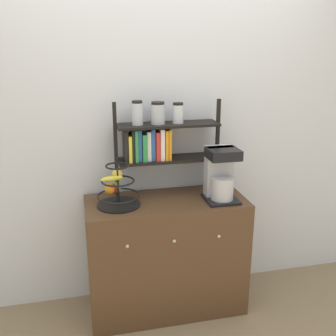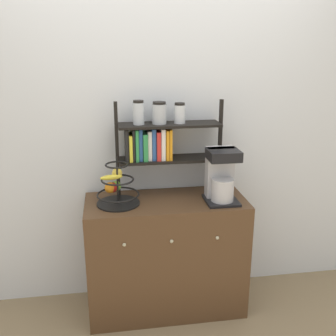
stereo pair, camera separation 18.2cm
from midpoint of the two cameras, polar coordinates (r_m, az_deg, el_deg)
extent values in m
plane|color=#847051|center=(2.99, 2.35, -22.01)|extent=(12.00, 12.00, 0.00)
cube|color=silver|center=(2.88, 0.67, 5.49)|extent=(7.00, 0.05, 2.60)
cube|color=#4C331E|center=(2.93, 1.54, -12.55)|extent=(1.12, 0.48, 0.86)
sphere|color=#B2AD8C|center=(2.57, -4.32, -11.09)|extent=(0.02, 0.02, 0.02)
sphere|color=#B2AD8C|center=(2.61, 2.56, -10.61)|extent=(0.02, 0.02, 0.02)
sphere|color=#B2AD8C|center=(2.68, 9.14, -10.02)|extent=(0.02, 0.02, 0.02)
cube|color=black|center=(2.76, 9.59, -4.68)|extent=(0.22, 0.24, 0.02)
cube|color=#B7B7BC|center=(2.75, 9.37, -0.58)|extent=(0.19, 0.09, 0.35)
cylinder|color=#B7B7BC|center=(2.71, 9.82, -3.13)|extent=(0.15, 0.15, 0.16)
cube|color=black|center=(2.64, 10.03, 1.87)|extent=(0.21, 0.19, 0.07)
cylinder|color=black|center=(2.69, -5.29, -5.14)|extent=(0.29, 0.29, 0.01)
cylinder|color=black|center=(2.63, -5.40, -1.74)|extent=(0.01, 0.01, 0.33)
torus|color=black|center=(2.67, -5.33, -3.87)|extent=(0.29, 0.29, 0.01)
torus|color=black|center=(2.63, -5.40, -1.74)|extent=(0.22, 0.22, 0.01)
torus|color=black|center=(2.60, -5.46, 0.45)|extent=(0.16, 0.16, 0.01)
sphere|color=red|center=(2.70, -6.21, -2.86)|extent=(0.07, 0.07, 0.07)
sphere|color=#6BAD33|center=(2.72, -5.67, -2.64)|extent=(0.07, 0.07, 0.07)
sphere|color=orange|center=(2.69, -6.48, -2.87)|extent=(0.08, 0.08, 0.08)
ellipsoid|color=yellow|center=(2.62, -6.25, -1.37)|extent=(0.15, 0.06, 0.04)
sphere|color=gold|center=(2.65, -5.46, -0.79)|extent=(0.07, 0.07, 0.07)
cube|color=black|center=(2.74, -5.50, 2.57)|extent=(0.02, 0.02, 0.67)
cube|color=black|center=(2.87, 9.33, 3.12)|extent=(0.02, 0.02, 0.67)
cube|color=black|center=(2.80, 2.07, 1.28)|extent=(0.71, 0.20, 0.02)
cube|color=black|center=(2.74, 2.13, 6.28)|extent=(0.71, 0.20, 0.02)
cube|color=black|center=(2.73, -4.13, 3.41)|extent=(0.02, 0.14, 0.22)
cube|color=yellow|center=(2.74, -3.59, 3.06)|extent=(0.02, 0.16, 0.18)
cube|color=black|center=(2.74, -3.15, 3.45)|extent=(0.02, 0.14, 0.22)
cube|color=#2D8C47|center=(2.74, -2.70, 3.47)|extent=(0.02, 0.16, 0.22)
cube|color=#2D599E|center=(2.74, -2.16, 3.49)|extent=(0.02, 0.13, 0.22)
cube|color=#2D8C47|center=(2.75, -1.51, 3.20)|extent=(0.03, 0.16, 0.19)
cube|color=white|center=(2.75, -0.85, 3.38)|extent=(0.03, 0.13, 0.21)
cube|color=#2D599E|center=(2.75, -0.25, 3.56)|extent=(0.03, 0.13, 0.22)
cube|color=red|center=(2.76, 0.39, 3.40)|extent=(0.03, 0.16, 0.20)
cube|color=white|center=(2.76, 1.03, 3.61)|extent=(0.03, 0.15, 0.22)
cube|color=orange|center=(2.77, 1.64, 3.52)|extent=(0.02, 0.16, 0.21)
cube|color=orange|center=(2.77, 2.10, 3.60)|extent=(0.02, 0.16, 0.22)
cylinder|color=silver|center=(2.70, -2.35, 7.88)|extent=(0.08, 0.08, 0.15)
cylinder|color=black|center=(2.68, -2.37, 9.61)|extent=(0.07, 0.07, 0.02)
cylinder|color=#ADB2B7|center=(2.72, 0.66, 7.83)|extent=(0.10, 0.10, 0.14)
cylinder|color=black|center=(2.71, 0.67, 9.42)|extent=(0.09, 0.09, 0.02)
cylinder|color=silver|center=(2.74, 3.62, 7.79)|extent=(0.08, 0.08, 0.13)
cylinder|color=black|center=(2.73, 3.65, 9.26)|extent=(0.07, 0.07, 0.02)
camera|label=1|loc=(0.09, -88.05, 0.62)|focal=42.00mm
camera|label=2|loc=(0.09, 91.95, -0.62)|focal=42.00mm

